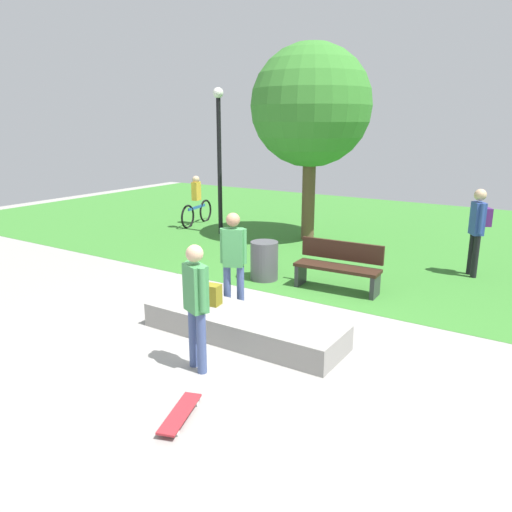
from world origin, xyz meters
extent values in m
plane|color=gray|center=(0.00, 0.00, 0.00)|extent=(28.00, 28.00, 0.00)
cube|color=#387A2D|center=(0.00, 7.90, 0.00)|extent=(26.60, 12.21, 0.01)
cube|color=gray|center=(0.20, -0.08, 0.18)|extent=(3.04, 0.94, 0.36)
cube|color=olive|center=(-0.44, -0.02, 0.52)|extent=(0.30, 0.24, 0.32)
cylinder|color=#3F5184|center=(0.36, -1.25, 0.40)|extent=(0.12, 0.12, 0.80)
cylinder|color=#3F5184|center=(0.16, -1.16, 0.40)|extent=(0.12, 0.12, 0.80)
cube|color=#3F8C4C|center=(0.26, -1.20, 1.10)|extent=(0.37, 0.31, 0.60)
cylinder|color=#3F8C4C|center=(0.42, -1.27, 1.12)|extent=(0.09, 0.09, 0.55)
cylinder|color=#3F8C4C|center=(0.11, -1.14, 1.12)|extent=(0.09, 0.09, 0.55)
sphere|color=tan|center=(0.26, -1.20, 1.53)|extent=(0.22, 0.22, 0.22)
cylinder|color=#3F5184|center=(-0.35, 0.65, 0.41)|extent=(0.12, 0.12, 0.82)
cylinder|color=#3F5184|center=(-0.55, 0.55, 0.41)|extent=(0.12, 0.12, 0.82)
cube|color=#3F8C4C|center=(-0.45, 0.60, 1.13)|extent=(0.38, 0.32, 0.62)
cylinder|color=#3F8C4C|center=(-0.30, 0.67, 1.15)|extent=(0.09, 0.09, 0.57)
cylinder|color=#3F8C4C|center=(-0.60, 0.52, 1.15)|extent=(0.09, 0.09, 0.57)
sphere|color=#9E7556|center=(-0.45, 0.60, 1.58)|extent=(0.22, 0.22, 0.22)
cube|color=#A5262D|center=(0.81, -2.17, 0.07)|extent=(0.45, 0.82, 0.02)
cylinder|color=silver|center=(0.97, -2.41, 0.03)|extent=(0.05, 0.06, 0.06)
cylinder|color=silver|center=(0.82, -2.46, 0.03)|extent=(0.05, 0.06, 0.06)
cylinder|color=silver|center=(0.79, -1.88, 0.03)|extent=(0.05, 0.06, 0.06)
cylinder|color=silver|center=(0.64, -1.93, 0.03)|extent=(0.05, 0.06, 0.06)
cube|color=#331E14|center=(0.49, 2.58, 0.45)|extent=(1.62, 0.52, 0.06)
cube|color=#331E14|center=(0.48, 2.80, 0.73)|extent=(1.60, 0.14, 0.36)
cube|color=#2D2D33|center=(1.23, 2.61, 0.23)|extent=(0.10, 0.40, 0.45)
cube|color=#2D2D33|center=(-0.24, 2.55, 0.23)|extent=(0.10, 0.40, 0.45)
cylinder|color=brown|center=(-1.92, 6.11, 1.27)|extent=(0.34, 0.34, 2.54)
sphere|color=#387F2D|center=(-1.92, 6.11, 3.46)|extent=(3.07, 3.07, 3.07)
cylinder|color=black|center=(-4.28, 5.36, 1.84)|extent=(0.12, 0.12, 3.68)
sphere|color=silver|center=(-4.28, 5.36, 3.80)|extent=(0.28, 0.28, 0.28)
cylinder|color=#4C4C51|center=(-1.01, 2.44, 0.39)|extent=(0.55, 0.55, 0.78)
cylinder|color=black|center=(2.50, 4.86, 0.44)|extent=(0.12, 0.12, 0.87)
cylinder|color=black|center=(2.39, 5.04, 0.44)|extent=(0.12, 0.12, 0.87)
cube|color=#2D4799|center=(2.44, 4.95, 1.20)|extent=(0.34, 0.38, 0.65)
cylinder|color=#2D4799|center=(2.53, 4.80, 1.22)|extent=(0.09, 0.09, 0.60)
cylinder|color=#2D4799|center=(2.36, 5.09, 1.22)|extent=(0.09, 0.09, 0.60)
sphere|color=tan|center=(2.44, 4.95, 1.67)|extent=(0.24, 0.24, 0.24)
cube|color=#4C1E66|center=(2.58, 5.03, 1.23)|extent=(0.27, 0.31, 0.36)
torus|color=black|center=(-5.78, 6.58, 0.33)|extent=(0.18, 0.72, 0.72)
torus|color=black|center=(-5.60, 5.50, 0.33)|extent=(0.18, 0.72, 0.72)
cube|color=#2659A5|center=(-5.69, 6.04, 0.53)|extent=(0.21, 0.98, 0.08)
cube|color=gold|center=(-5.69, 6.04, 1.03)|extent=(0.22, 0.31, 0.56)
sphere|color=tan|center=(-5.69, 6.04, 1.38)|extent=(0.22, 0.22, 0.22)
camera|label=1|loc=(4.01, -5.66, 3.07)|focal=34.87mm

